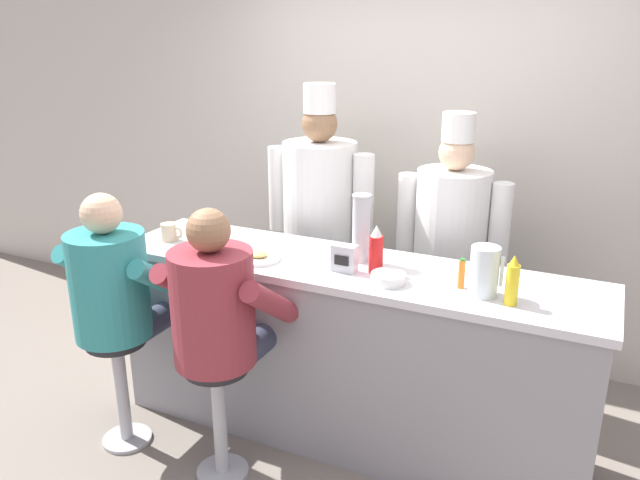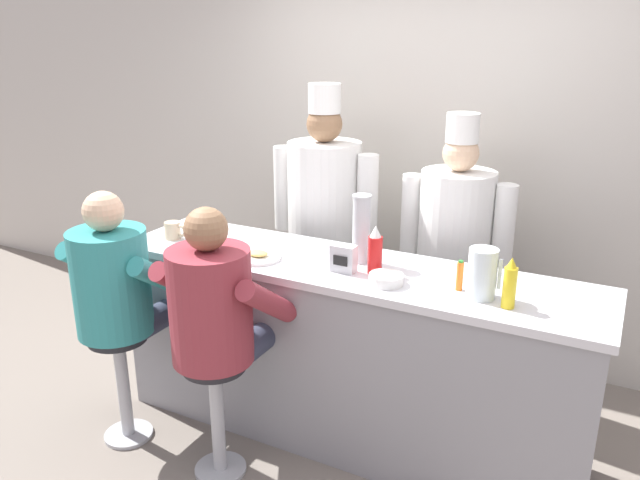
% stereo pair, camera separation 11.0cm
% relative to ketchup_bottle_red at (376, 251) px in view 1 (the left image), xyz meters
% --- Properties ---
extents(ground_plane, '(20.00, 20.00, 0.00)m').
position_rel_ketchup_bottle_red_xyz_m(ground_plane, '(-0.16, -0.27, -1.11)').
color(ground_plane, slate).
extents(wall_back, '(10.00, 0.06, 2.70)m').
position_rel_ketchup_bottle_red_xyz_m(wall_back, '(-0.16, 1.29, 0.24)').
color(wall_back, beige).
rests_on(wall_back, ground_plane).
extents(diner_counter, '(2.54, 0.62, 0.99)m').
position_rel_ketchup_bottle_red_xyz_m(diner_counter, '(-0.16, 0.04, -0.61)').
color(diner_counter, gray).
rests_on(diner_counter, ground_plane).
extents(ketchup_bottle_red, '(0.07, 0.07, 0.24)m').
position_rel_ketchup_bottle_red_xyz_m(ketchup_bottle_red, '(0.00, 0.00, 0.00)').
color(ketchup_bottle_red, red).
rests_on(ketchup_bottle_red, diner_counter).
extents(mustard_bottle_yellow, '(0.06, 0.06, 0.23)m').
position_rel_ketchup_bottle_red_xyz_m(mustard_bottle_yellow, '(0.66, -0.11, -0.01)').
color(mustard_bottle_yellow, yellow).
rests_on(mustard_bottle_yellow, diner_counter).
extents(hot_sauce_bottle_orange, '(0.03, 0.03, 0.14)m').
position_rel_ketchup_bottle_red_xyz_m(hot_sauce_bottle_orange, '(0.42, -0.02, -0.04)').
color(hot_sauce_bottle_orange, orange).
rests_on(hot_sauce_bottle_orange, diner_counter).
extents(water_pitcher_clear, '(0.15, 0.13, 0.23)m').
position_rel_ketchup_bottle_red_xyz_m(water_pitcher_clear, '(0.53, -0.06, 0.00)').
color(water_pitcher_clear, silver).
rests_on(water_pitcher_clear, diner_counter).
extents(breakfast_plate, '(0.24, 0.24, 0.05)m').
position_rel_ketchup_bottle_red_xyz_m(breakfast_plate, '(-0.61, -0.10, -0.10)').
color(breakfast_plate, white).
rests_on(breakfast_plate, diner_counter).
extents(cereal_bowl, '(0.16, 0.16, 0.05)m').
position_rel_ketchup_bottle_red_xyz_m(cereal_bowl, '(0.10, -0.10, -0.09)').
color(cereal_bowl, white).
rests_on(cereal_bowl, diner_counter).
extents(coffee_mug_tan, '(0.14, 0.09, 0.10)m').
position_rel_ketchup_bottle_red_xyz_m(coffee_mug_tan, '(-1.22, -0.04, -0.06)').
color(coffee_mug_tan, beige).
rests_on(coffee_mug_tan, diner_counter).
extents(cup_stack_steel, '(0.10, 0.10, 0.35)m').
position_rel_ketchup_bottle_red_xyz_m(cup_stack_steel, '(-0.13, 0.12, 0.06)').
color(cup_stack_steel, '#B7BABF').
rests_on(cup_stack_steel, diner_counter).
extents(napkin_dispenser_chrome, '(0.12, 0.07, 0.14)m').
position_rel_ketchup_bottle_red_xyz_m(napkin_dispenser_chrome, '(-0.14, -0.05, -0.04)').
color(napkin_dispenser_chrome, silver).
rests_on(napkin_dispenser_chrome, diner_counter).
extents(diner_seated_teal, '(0.59, 0.58, 1.39)m').
position_rel_ketchup_bottle_red_xyz_m(diner_seated_teal, '(-1.21, -0.51, -0.24)').
color(diner_seated_teal, '#B2B5BA').
rests_on(diner_seated_teal, ground_plane).
extents(diner_seated_maroon, '(0.59, 0.58, 1.39)m').
position_rel_ketchup_bottle_red_xyz_m(diner_seated_maroon, '(-0.59, -0.51, -0.24)').
color(diner_seated_maroon, '#B2B5BA').
rests_on(diner_seated_maroon, ground_plane).
extents(cook_in_whites_near, '(0.71, 0.46, 1.82)m').
position_rel_ketchup_bottle_red_xyz_m(cook_in_whites_near, '(-0.65, 0.72, -0.10)').
color(cook_in_whites_near, '#232328').
rests_on(cook_in_whites_near, ground_plane).
extents(cook_in_whites_far, '(0.66, 0.42, 1.69)m').
position_rel_ketchup_bottle_red_xyz_m(cook_in_whites_far, '(0.18, 0.76, -0.18)').
color(cook_in_whites_far, '#232328').
rests_on(cook_in_whites_far, ground_plane).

